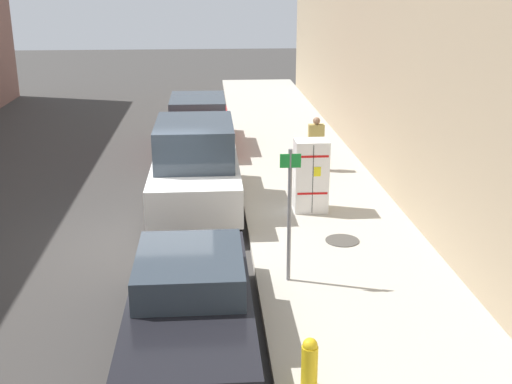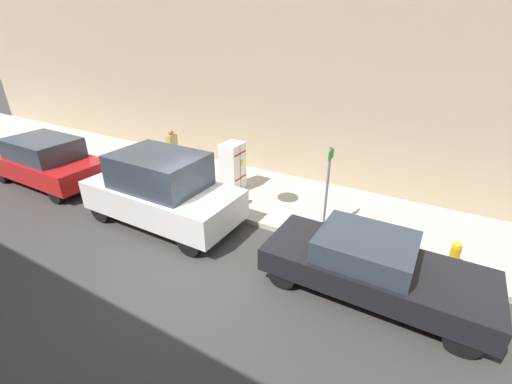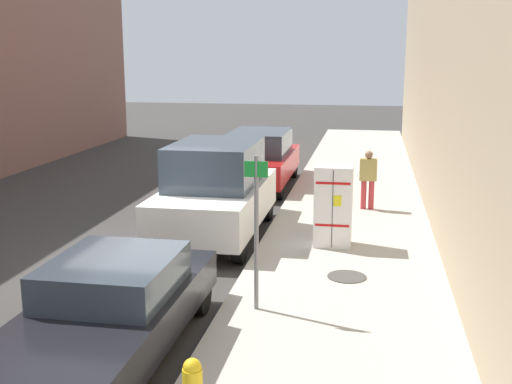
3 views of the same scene
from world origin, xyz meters
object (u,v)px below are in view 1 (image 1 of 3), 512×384
at_px(pedestrian_walking_far, 316,140).
at_px(parked_sedan_dark, 190,299).
at_px(parked_suv_red, 198,123).
at_px(parked_van_white, 195,167).
at_px(discarded_refrigerator, 311,176).
at_px(fire_hydrant, 310,363).
at_px(street_sign_post, 289,209).

relative_size(pedestrian_walking_far, parked_sedan_dark, 0.32).
xyz_separation_m(parked_suv_red, parked_van_white, (-0.00, 5.69, 0.18)).
bearing_deg(parked_sedan_dark, parked_suv_red, -90.00).
bearing_deg(discarded_refrigerator, parked_sedan_dark, 63.35).
xyz_separation_m(discarded_refrigerator, fire_hydrant, (1.08, 6.85, -0.46)).
distance_m(fire_hydrant, pedestrian_walking_far, 10.34).
distance_m(parked_suv_red, parked_van_white, 5.69).
height_order(fire_hydrant, parked_sedan_dark, parked_sedan_dark).
height_order(street_sign_post, parked_suv_red, street_sign_post).
bearing_deg(street_sign_post, parked_sedan_dark, 44.27).
relative_size(discarded_refrigerator, street_sign_post, 0.69).
bearing_deg(parked_sedan_dark, discarded_refrigerator, -116.65).
distance_m(street_sign_post, parked_sedan_dark, 2.52).
distance_m(discarded_refrigerator, parked_van_white, 2.75).
bearing_deg(parked_suv_red, pedestrian_walking_far, 137.67).
xyz_separation_m(fire_hydrant, pedestrian_walking_far, (-1.76, -10.18, 0.47)).
height_order(parked_van_white, parked_sedan_dark, parked_van_white).
bearing_deg(fire_hydrant, parked_sedan_dark, -44.31).
bearing_deg(pedestrian_walking_far, discarded_refrigerator, -39.63).
relative_size(parked_van_white, parked_sedan_dark, 0.99).
bearing_deg(parked_sedan_dark, pedestrian_walking_far, -111.12).
distance_m(fire_hydrant, parked_van_white, 7.71).
bearing_deg(parked_suv_red, fire_hydrant, 96.82).
xyz_separation_m(discarded_refrigerator, parked_van_white, (2.66, -0.68, 0.07)).
bearing_deg(parked_suv_red, parked_sedan_dark, 90.00).
bearing_deg(street_sign_post, discarded_refrigerator, -104.75).
distance_m(street_sign_post, pedestrian_walking_far, 7.19).
xyz_separation_m(pedestrian_walking_far, parked_suv_red, (3.34, -3.04, -0.12)).
bearing_deg(street_sign_post, fire_hydrant, 87.83).
bearing_deg(parked_van_white, street_sign_post, 111.48).
height_order(fire_hydrant, parked_suv_red, parked_suv_red).
relative_size(street_sign_post, parked_van_white, 0.53).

